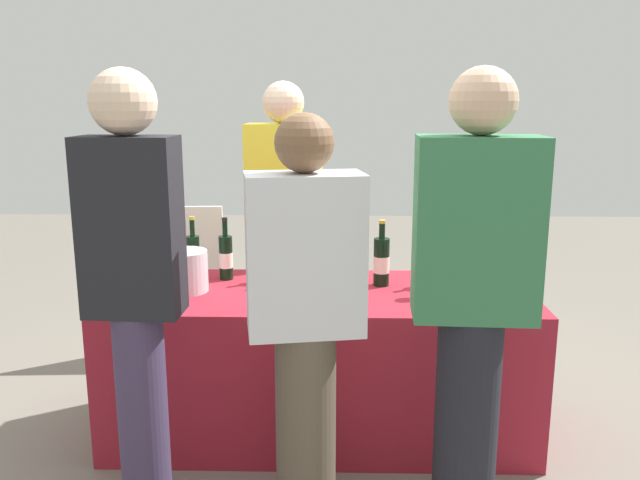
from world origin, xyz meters
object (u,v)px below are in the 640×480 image
object	(u,v)px
wine_bottle_0	(193,257)
wine_bottle_3	(305,258)
wine_glass_0	(162,281)
wine_glass_2	(279,278)
guest_2	(473,295)
wine_glass_3	(423,275)
wine_bottle_4	(323,265)
menu_board	(183,278)
server_pouring	(285,223)
wine_bottle_1	(226,257)
wine_bottle_2	(283,257)
guest_1	(305,314)
wine_glass_1	(195,272)
ice_bucket	(184,271)
guest_0	(135,283)
wine_bottle_5	(381,261)
wine_bottle_6	(445,260)

from	to	relation	value
wine_bottle_0	wine_bottle_3	size ratio (longest dim) A/B	0.97
wine_glass_0	wine_glass_2	distance (m)	0.53
guest_2	wine_glass_3	bearing A→B (deg)	100.92
wine_bottle_4	menu_board	bearing A→B (deg)	133.00
wine_bottle_3	wine_bottle_4	world-z (taller)	wine_bottle_3
wine_glass_0	server_pouring	xyz separation A→B (m)	(0.50, 0.80, 0.11)
wine_glass_2	wine_bottle_1	bearing A→B (deg)	133.57
wine_bottle_1	wine_bottle_2	bearing A→B (deg)	1.16
wine_bottle_0	guest_1	bearing A→B (deg)	-55.23
wine_bottle_3	wine_glass_0	distance (m)	0.72
guest_2	wine_glass_1	bearing A→B (deg)	152.57
wine_bottle_4	ice_bucket	distance (m)	0.66
wine_glass_1	server_pouring	size ratio (longest dim) A/B	0.09
wine_bottle_0	guest_0	size ratio (longest dim) A/B	0.19
ice_bucket	menu_board	world-z (taller)	menu_board
wine_glass_0	wine_bottle_5	bearing A→B (deg)	15.55
wine_bottle_2	wine_bottle_4	distance (m)	0.24
wine_glass_0	guest_1	xyz separation A→B (m)	(0.67, -0.52, 0.03)
wine_glass_0	wine_glass_3	world-z (taller)	wine_glass_3
wine_glass_0	wine_bottle_1	bearing A→B (deg)	58.43
wine_bottle_6	wine_glass_0	distance (m)	1.37
guest_1	wine_bottle_3	bearing A→B (deg)	83.07
wine_bottle_5	guest_1	world-z (taller)	guest_1
wine_glass_3	wine_bottle_3	bearing A→B (deg)	156.50
guest_0	menu_board	xyz separation A→B (m)	(-0.26, 1.80, -0.50)
wine_bottle_4	server_pouring	world-z (taller)	server_pouring
wine_bottle_4	guest_1	size ratio (longest dim) A/B	0.19
wine_bottle_6	server_pouring	bearing A→B (deg)	149.77
guest_1	guest_2	size ratio (longest dim) A/B	0.91
wine_bottle_4	guest_1	xyz separation A→B (m)	(-0.05, -0.77, 0.01)
wine_glass_2	guest_2	world-z (taller)	guest_2
wine_bottle_3	wine_glass_2	distance (m)	0.29
wine_glass_0	guest_2	xyz separation A→B (m)	(1.28, -0.56, 0.12)
wine_bottle_6	guest_2	size ratio (longest dim) A/B	0.18
wine_bottle_5	ice_bucket	world-z (taller)	wine_bottle_5
wine_glass_2	guest_2	distance (m)	0.98
wine_bottle_2	server_pouring	distance (m)	0.43
server_pouring	wine_bottle_0	bearing A→B (deg)	49.29
wine_glass_3	wine_bottle_2	bearing A→B (deg)	156.71
menu_board	wine_glass_3	bearing A→B (deg)	-42.84
wine_glass_0	guest_2	bearing A→B (deg)	-23.58
wine_bottle_2	wine_bottle_6	distance (m)	0.81
server_pouring	guest_0	bearing A→B (deg)	74.38
wine_bottle_3	menu_board	bearing A→B (deg)	132.55
wine_bottle_0	wine_glass_0	size ratio (longest dim) A/B	2.42
wine_glass_1	guest_0	size ratio (longest dim) A/B	0.09
wine_bottle_4	guest_0	xyz separation A→B (m)	(-0.67, -0.80, 0.14)
wine_bottle_1	wine_bottle_6	bearing A→B (deg)	-2.81
wine_glass_0	wine_bottle_2	bearing A→B (deg)	36.12
wine_bottle_3	guest_1	distance (m)	0.85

